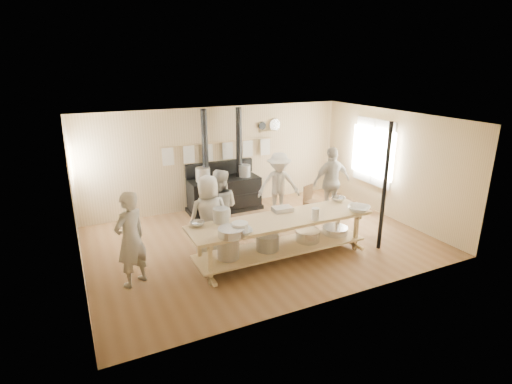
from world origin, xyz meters
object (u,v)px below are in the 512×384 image
Objects in this scene: chair at (312,208)px; cook_right at (331,182)px; cook_far_left at (131,239)px; roasting_pan at (282,209)px; cook_by_window at (279,185)px; cook_left at (219,208)px; prep_table at (281,234)px; stove at (224,191)px; cook_center at (209,216)px.

cook_right is at bearing -32.45° from chair.
cook_far_left reaches higher than roasting_pan.
cook_far_left reaches higher than cook_by_window.
cook_left is 1.30m from roasting_pan.
roasting_pan is at bearing 57.98° from prep_table.
cook_left is at bearing -113.50° from stove.
cook_right is at bearing -164.90° from cook_center.
cook_by_window is (1.07, -0.97, 0.28)m from stove.
roasting_pan reaches higher than chair.
cook_right is at bearing -4.01° from cook_by_window.
cook_left reaches higher than chair.
cook_right is (3.10, 0.44, 0.05)m from cook_left.
roasting_pan is (-0.86, -1.72, 0.09)m from cook_by_window.
cook_left is at bearing 168.56° from chair.
cook_left is at bearing 126.62° from prep_table.
cook_far_left is 4.17m from cook_by_window.
cook_right is at bearing 34.38° from prep_table.
cook_right is 2.20× the size of chair.
cook_center reaches higher than cook_by_window.
cook_right is at bearing -141.97° from cook_left.
cook_center is at bearing 173.17° from chair.
prep_table is 0.54m from roasting_pan.
cook_right is 1.08× the size of cook_by_window.
cook_left is 1.00× the size of cook_center.
cook_left is (-0.83, -1.91, 0.30)m from stove.
cook_far_left is 2.92m from roasting_pan.
roasting_pan is at bearing 32.76° from cook_right.
cook_left is at bearing -133.80° from cook_center.
stove reaches higher than cook_center.
cook_by_window is at bearing -148.03° from cook_center.
stove is 1.62× the size of cook_by_window.
prep_table is at bearing 156.54° from cook_left.
stove is 3.31× the size of chair.
prep_table is 2.45m from chair.
cook_center is (-0.33, -0.32, -0.00)m from cook_left.
prep_table is at bearing 141.50° from cook_far_left.
stove reaches higher than roasting_pan.
stove reaches higher than cook_left.
stove is 1.55× the size of cook_far_left.
roasting_pan is at bearing -163.41° from chair.
cook_left is 4.22× the size of roasting_pan.
cook_center is 1.01× the size of cook_by_window.
roasting_pan is at bearing -98.31° from cook_by_window.
stove is at bearing 94.35° from roasting_pan.
prep_table is 4.58× the size of chair.
cook_by_window reaches higher than roasting_pan.
prep_table is (-0.00, -3.02, -0.00)m from stove.
prep_table is at bearing 148.27° from cook_center.
stove is 1.59× the size of cook_left.
cook_right reaches higher than cook_center.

